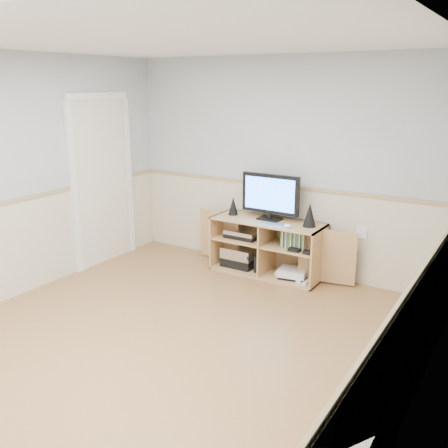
# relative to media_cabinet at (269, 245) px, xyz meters

# --- Properties ---
(room) EXTENTS (4.04, 4.54, 2.54)m
(room) POSITION_rel_media_cabinet_xyz_m (-0.03, -1.91, 0.88)
(room) COLOR #A48249
(room) RESTS_ON ground
(media_cabinet) EXTENTS (2.06, 0.49, 0.65)m
(media_cabinet) POSITION_rel_media_cabinet_xyz_m (0.00, 0.00, 0.00)
(media_cabinet) COLOR tan
(media_cabinet) RESTS_ON floor
(monitor) EXTENTS (0.71, 0.18, 0.54)m
(monitor) POSITION_rel_media_cabinet_xyz_m (0.00, -0.01, 0.61)
(monitor) COLOR black
(monitor) RESTS_ON media_cabinet
(speaker_left) EXTENTS (0.12, 0.12, 0.22)m
(speaker_left) POSITION_rel_media_cabinet_xyz_m (-0.48, -0.04, 0.43)
(speaker_left) COLOR black
(speaker_left) RESTS_ON media_cabinet
(speaker_right) EXTENTS (0.15, 0.15, 0.27)m
(speaker_right) POSITION_rel_media_cabinet_xyz_m (0.50, -0.04, 0.45)
(speaker_right) COLOR black
(speaker_right) RESTS_ON media_cabinet
(keyboard) EXTENTS (0.33, 0.19, 0.01)m
(keyboard) POSITION_rel_media_cabinet_xyz_m (0.15, -0.20, 0.32)
(keyboard) COLOR silver
(keyboard) RESTS_ON media_cabinet
(mouse) EXTENTS (0.11, 0.09, 0.04)m
(mouse) POSITION_rel_media_cabinet_xyz_m (0.32, -0.20, 0.34)
(mouse) COLOR white
(mouse) RESTS_ON media_cabinet
(av_components) EXTENTS (0.50, 0.30, 0.47)m
(av_components) POSITION_rel_media_cabinet_xyz_m (-0.35, -0.06, -0.11)
(av_components) COLOR black
(av_components) RESTS_ON media_cabinet
(game_consoles) EXTENTS (0.46, 0.31, 0.11)m
(game_consoles) POSITION_rel_media_cabinet_xyz_m (0.34, -0.07, -0.26)
(game_consoles) COLOR white
(game_consoles) RESTS_ON media_cabinet
(game_cases) EXTENTS (0.28, 0.14, 0.19)m
(game_cases) POSITION_rel_media_cabinet_xyz_m (0.35, -0.08, 0.15)
(game_cases) COLOR #3F8C3F
(game_cases) RESTS_ON media_cabinet
(wall_outlet) EXTENTS (0.12, 0.03, 0.12)m
(wall_outlet) POSITION_rel_media_cabinet_xyz_m (1.03, 0.20, 0.27)
(wall_outlet) COLOR white
(wall_outlet) RESTS_ON wall_back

